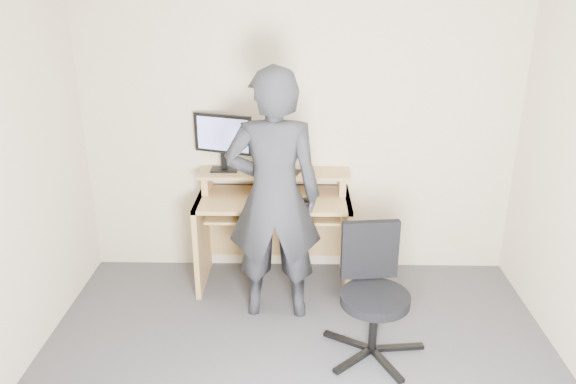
{
  "coord_description": "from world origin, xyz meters",
  "views": [
    {
      "loc": [
        -0.0,
        -2.62,
        2.38
      ],
      "look_at": [
        -0.08,
        1.05,
        0.95
      ],
      "focal_mm": 35.0,
      "sensor_mm": 36.0,
      "label": 1
    }
  ],
  "objects_px": {
    "desk": "(274,217)",
    "office_chair": "(373,287)",
    "monitor": "(223,137)",
    "person": "(274,197)"
  },
  "relations": [
    {
      "from": "desk",
      "to": "office_chair",
      "type": "distance_m",
      "value": 1.18
    },
    {
      "from": "desk",
      "to": "office_chair",
      "type": "relative_size",
      "value": 1.4
    },
    {
      "from": "desk",
      "to": "monitor",
      "type": "height_order",
      "value": "monitor"
    },
    {
      "from": "office_chair",
      "to": "person",
      "type": "relative_size",
      "value": 0.47
    },
    {
      "from": "monitor",
      "to": "person",
      "type": "distance_m",
      "value": 0.78
    },
    {
      "from": "monitor",
      "to": "desk",
      "type": "bearing_deg",
      "value": 6.38
    },
    {
      "from": "desk",
      "to": "monitor",
      "type": "distance_m",
      "value": 0.76
    },
    {
      "from": "desk",
      "to": "person",
      "type": "height_order",
      "value": "person"
    },
    {
      "from": "office_chair",
      "to": "monitor",
      "type": "bearing_deg",
      "value": 129.63
    },
    {
      "from": "desk",
      "to": "person",
      "type": "xyz_separation_m",
      "value": [
        0.02,
        -0.51,
        0.37
      ]
    }
  ]
}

